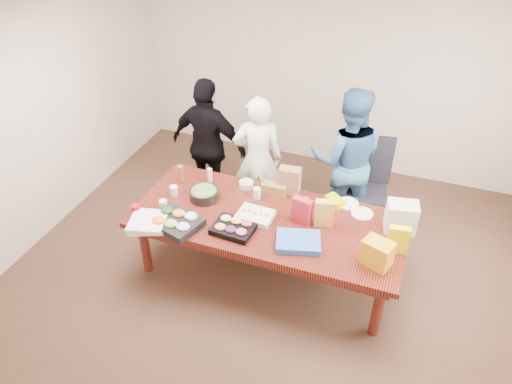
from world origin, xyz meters
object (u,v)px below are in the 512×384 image
at_px(conference_table, 267,245).
at_px(salad_bowl, 204,194).
at_px(office_chair, 366,190).
at_px(person_right, 347,160).
at_px(person_center, 258,159).
at_px(sheet_cake, 255,216).

xyz_separation_m(conference_table, salad_bowl, (-0.77, 0.09, 0.43)).
relative_size(office_chair, salad_bowl, 3.48).
bearing_deg(salad_bowl, person_right, 38.98).
relative_size(office_chair, person_right, 0.63).
xyz_separation_m(conference_table, person_center, (-0.46, 0.95, 0.44)).
bearing_deg(person_right, person_center, 0.97).
distance_m(person_center, sheet_cake, 1.05).
bearing_deg(office_chair, conference_table, -135.97).
bearing_deg(sheet_cake, office_chair, 52.95).
xyz_separation_m(person_right, sheet_cake, (-0.69, -1.21, -0.11)).
distance_m(conference_table, sheet_cake, 0.43).
distance_m(sheet_cake, salad_bowl, 0.66).
relative_size(person_right, sheet_cake, 4.96).
height_order(office_chair, sheet_cake, office_chair).
relative_size(conference_table, office_chair, 2.51).
distance_m(conference_table, salad_bowl, 0.88).
xyz_separation_m(person_right, salad_bowl, (-1.33, -1.08, -0.09)).
bearing_deg(person_center, person_right, 171.94).
xyz_separation_m(office_chair, person_right, (-0.28, 0.05, 0.33)).
relative_size(office_chair, person_center, 0.69).
bearing_deg(person_center, office_chair, 167.07).
relative_size(person_center, person_right, 0.91).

